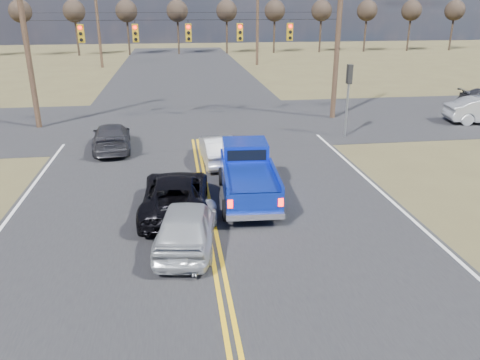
{
  "coord_description": "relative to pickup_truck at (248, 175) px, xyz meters",
  "views": [
    {
      "loc": [
        -0.99,
        -10.39,
        6.88
      ],
      "look_at": [
        1.0,
        3.69,
        1.5
      ],
      "focal_mm": 35.0,
      "sensor_mm": 36.0,
      "label": 1
    }
  ],
  "objects": [
    {
      "name": "road_cross",
      "position": [
        -1.56,
        12.36,
        -0.93
      ],
      "size": [
        120.0,
        12.0,
        0.02
      ],
      "primitive_type": "cube",
      "color": "#28282B",
      "rests_on": "ground"
    },
    {
      "name": "pickup_truck",
      "position": [
        0.0,
        0.0,
        0.0
      ],
      "size": [
        2.27,
        5.18,
        1.91
      ],
      "rotation": [
        0.0,
        0.0,
        -0.06
      ],
      "color": "black",
      "rests_on": "ground"
    },
    {
      "name": "silver_suv",
      "position": [
        -2.36,
        -3.35,
        -0.21
      ],
      "size": [
        2.29,
        4.39,
        1.43
      ],
      "primitive_type": "imported",
      "rotation": [
        0.0,
        0.0,
        2.99
      ],
      "color": "#B4B9BD",
      "rests_on": "ground"
    },
    {
      "name": "dgrey_car_queue",
      "position": [
        -5.74,
        7.17,
        -0.28
      ],
      "size": [
        2.22,
        4.62,
        1.3
      ],
      "primitive_type": "imported",
      "rotation": [
        0.0,
        0.0,
        3.23
      ],
      "color": "#37363C",
      "rests_on": "ground"
    },
    {
      "name": "ground",
      "position": [
        -1.56,
        -5.64,
        -0.93
      ],
      "size": [
        160.0,
        160.0,
        0.0
      ],
      "primitive_type": "plane",
      "color": "brown",
      "rests_on": "ground"
    },
    {
      "name": "utility_poles",
      "position": [
        -1.56,
        11.36,
        4.3
      ],
      "size": [
        19.6,
        58.32,
        10.0
      ],
      "color": "#473323",
      "rests_on": "ground"
    },
    {
      "name": "black_suv",
      "position": [
        -2.67,
        -0.85,
        -0.25
      ],
      "size": [
        2.51,
        4.98,
        1.35
      ],
      "primitive_type": "imported",
      "rotation": [
        0.0,
        0.0,
        3.09
      ],
      "color": "black",
      "rests_on": "ground"
    },
    {
      "name": "white_car_queue",
      "position": [
        -0.7,
        4.36,
        -0.28
      ],
      "size": [
        1.55,
        3.96,
        1.28
      ],
      "primitive_type": "imported",
      "rotation": [
        0.0,
        0.0,
        3.19
      ],
      "color": "silver",
      "rests_on": "ground"
    },
    {
      "name": "treeline",
      "position": [
        -1.56,
        21.32,
        4.78
      ],
      "size": [
        87.0,
        117.8,
        7.4
      ],
      "color": "#33261C",
      "rests_on": "ground"
    },
    {
      "name": "signal_gantry",
      "position": [
        -1.06,
        12.15,
        4.14
      ],
      "size": [
        19.6,
        4.83,
        10.0
      ],
      "color": "#473323",
      "rests_on": "ground"
    },
    {
      "name": "road_main",
      "position": [
        -1.56,
        4.36,
        -0.93
      ],
      "size": [
        14.0,
        120.0,
        0.02
      ],
      "primitive_type": "cube",
      "color": "#28282B",
      "rests_on": "ground"
    }
  ]
}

